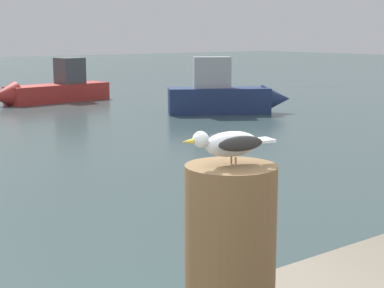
{
  "coord_description": "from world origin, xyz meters",
  "views": [
    {
      "loc": [
        -1.33,
        -2.28,
        2.42
      ],
      "look_at": [
        0.27,
        -0.23,
        1.96
      ],
      "focal_mm": 58.52,
      "sensor_mm": 36.0,
      "label": 1
    }
  ],
  "objects_px": {
    "boat_navy": "(228,96)",
    "boat_red": "(49,90)",
    "mooring_post": "(230,258)",
    "seagull": "(230,143)"
  },
  "relations": [
    {
      "from": "boat_navy",
      "to": "seagull",
      "type": "bearing_deg",
      "value": -131.33
    },
    {
      "from": "seagull",
      "to": "boat_navy",
      "type": "distance_m",
      "value": 16.67
    },
    {
      "from": "boat_red",
      "to": "seagull",
      "type": "bearing_deg",
      "value": -113.24
    },
    {
      "from": "boat_navy",
      "to": "boat_red",
      "type": "bearing_deg",
      "value": 115.16
    },
    {
      "from": "seagull",
      "to": "boat_navy",
      "type": "xyz_separation_m",
      "value": [
        10.96,
        12.47,
        -1.46
      ]
    },
    {
      "from": "boat_red",
      "to": "mooring_post",
      "type": "bearing_deg",
      "value": -113.22
    },
    {
      "from": "boat_red",
      "to": "boat_navy",
      "type": "bearing_deg",
      "value": -64.84
    },
    {
      "from": "mooring_post",
      "to": "boat_navy",
      "type": "distance_m",
      "value": 16.63
    },
    {
      "from": "boat_red",
      "to": "boat_navy",
      "type": "height_order",
      "value": "boat_navy"
    },
    {
      "from": "seagull",
      "to": "boat_red",
      "type": "height_order",
      "value": "seagull"
    }
  ]
}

